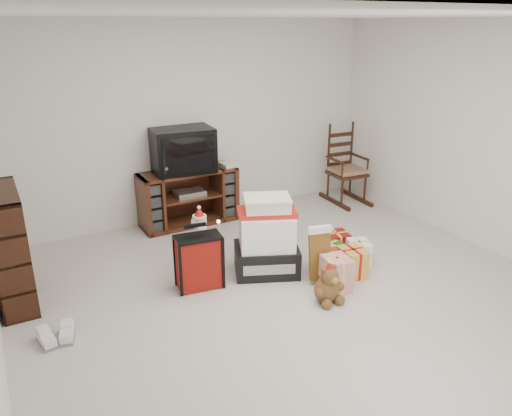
{
  "coord_description": "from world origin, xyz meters",
  "views": [
    {
      "loc": [
        -2.34,
        -3.42,
        2.46
      ],
      "look_at": [
        -0.13,
        0.6,
        0.74
      ],
      "focal_mm": 35.0,
      "sensor_mm": 36.0,
      "label": 1
    }
  ],
  "objects_px": {
    "gift_pile": "(267,241)",
    "bookshelf": "(9,249)",
    "tv_stand": "(189,197)",
    "mrs_claus_figurine": "(201,244)",
    "red_suitcase": "(199,262)",
    "sneaker_pair": "(57,336)",
    "santa_figurine": "(281,228)",
    "gift_cluster": "(339,256)",
    "rocking_chair": "(344,174)",
    "crt_television": "(183,150)",
    "teddy_bear": "(327,286)"
  },
  "relations": [
    {
      "from": "santa_figurine",
      "to": "sneaker_pair",
      "type": "height_order",
      "value": "santa_figurine"
    },
    {
      "from": "santa_figurine",
      "to": "mrs_claus_figurine",
      "type": "height_order",
      "value": "mrs_claus_figurine"
    },
    {
      "from": "rocking_chair",
      "to": "red_suitcase",
      "type": "relative_size",
      "value": 1.81
    },
    {
      "from": "gift_cluster",
      "to": "teddy_bear",
      "type": "bearing_deg",
      "value": -136.37
    },
    {
      "from": "red_suitcase",
      "to": "teddy_bear",
      "type": "relative_size",
      "value": 1.75
    },
    {
      "from": "teddy_bear",
      "to": "bookshelf",
      "type": "bearing_deg",
      "value": 150.51
    },
    {
      "from": "santa_figurine",
      "to": "gift_cluster",
      "type": "height_order",
      "value": "santa_figurine"
    },
    {
      "from": "gift_pile",
      "to": "mrs_claus_figurine",
      "type": "height_order",
      "value": "gift_pile"
    },
    {
      "from": "teddy_bear",
      "to": "mrs_claus_figurine",
      "type": "xyz_separation_m",
      "value": [
        -0.74,
        1.24,
        0.09
      ]
    },
    {
      "from": "gift_pile",
      "to": "bookshelf",
      "type": "bearing_deg",
      "value": -172.58
    },
    {
      "from": "sneaker_pair",
      "to": "bookshelf",
      "type": "bearing_deg",
      "value": 103.61
    },
    {
      "from": "tv_stand",
      "to": "santa_figurine",
      "type": "relative_size",
      "value": 2.28
    },
    {
      "from": "gift_pile",
      "to": "mrs_claus_figurine",
      "type": "distance_m",
      "value": 0.72
    },
    {
      "from": "bookshelf",
      "to": "santa_figurine",
      "type": "bearing_deg",
      "value": -2.64
    },
    {
      "from": "gift_cluster",
      "to": "santa_figurine",
      "type": "bearing_deg",
      "value": 106.4
    },
    {
      "from": "gift_pile",
      "to": "santa_figurine",
      "type": "distance_m",
      "value": 0.73
    },
    {
      "from": "tv_stand",
      "to": "mrs_claus_figurine",
      "type": "relative_size",
      "value": 1.86
    },
    {
      "from": "tv_stand",
      "to": "santa_figurine",
      "type": "xyz_separation_m",
      "value": [
        0.69,
        -1.13,
        -0.14
      ]
    },
    {
      "from": "bookshelf",
      "to": "rocking_chair",
      "type": "bearing_deg",
      "value": 9.68
    },
    {
      "from": "bookshelf",
      "to": "sneaker_pair",
      "type": "distance_m",
      "value": 1.01
    },
    {
      "from": "bookshelf",
      "to": "crt_television",
      "type": "relative_size",
      "value": 1.38
    },
    {
      "from": "tv_stand",
      "to": "crt_television",
      "type": "distance_m",
      "value": 0.62
    },
    {
      "from": "rocking_chair",
      "to": "sneaker_pair",
      "type": "height_order",
      "value": "rocking_chair"
    },
    {
      "from": "sneaker_pair",
      "to": "gift_cluster",
      "type": "relative_size",
      "value": 0.3
    },
    {
      "from": "gift_pile",
      "to": "mrs_claus_figurine",
      "type": "xyz_separation_m",
      "value": [
        -0.54,
        0.46,
        -0.1
      ]
    },
    {
      "from": "bookshelf",
      "to": "santa_figurine",
      "type": "distance_m",
      "value": 2.84
    },
    {
      "from": "rocking_chair",
      "to": "sneaker_pair",
      "type": "xyz_separation_m",
      "value": [
        -4.2,
        -1.62,
        -0.35
      ]
    },
    {
      "from": "rocking_chair",
      "to": "santa_figurine",
      "type": "bearing_deg",
      "value": -147.66
    },
    {
      "from": "teddy_bear",
      "to": "crt_television",
      "type": "height_order",
      "value": "crt_television"
    },
    {
      "from": "tv_stand",
      "to": "sneaker_pair",
      "type": "bearing_deg",
      "value": -136.54
    },
    {
      "from": "rocking_chair",
      "to": "crt_television",
      "type": "xyz_separation_m",
      "value": [
        -2.34,
        0.26,
        0.58
      ]
    },
    {
      "from": "red_suitcase",
      "to": "gift_cluster",
      "type": "distance_m",
      "value": 1.5
    },
    {
      "from": "red_suitcase",
      "to": "sneaker_pair",
      "type": "height_order",
      "value": "red_suitcase"
    },
    {
      "from": "crt_television",
      "to": "mrs_claus_figurine",
      "type": "bearing_deg",
      "value": -99.02
    },
    {
      "from": "bookshelf",
      "to": "red_suitcase",
      "type": "xyz_separation_m",
      "value": [
        1.59,
        -0.61,
        -0.24
      ]
    },
    {
      "from": "rocking_chair",
      "to": "sneaker_pair",
      "type": "relative_size",
      "value": 3.64
    },
    {
      "from": "gift_pile",
      "to": "sneaker_pair",
      "type": "bearing_deg",
      "value": -151.11
    },
    {
      "from": "tv_stand",
      "to": "sneaker_pair",
      "type": "height_order",
      "value": "tv_stand"
    },
    {
      "from": "bookshelf",
      "to": "sneaker_pair",
      "type": "relative_size",
      "value": 3.39
    },
    {
      "from": "bookshelf",
      "to": "rocking_chair",
      "type": "distance_m",
      "value": 4.49
    },
    {
      "from": "gift_cluster",
      "to": "red_suitcase",
      "type": "bearing_deg",
      "value": 167.72
    },
    {
      "from": "red_suitcase",
      "to": "gift_pile",
      "type": "bearing_deg",
      "value": 3.99
    },
    {
      "from": "red_suitcase",
      "to": "teddy_bear",
      "type": "bearing_deg",
      "value": -34.01
    },
    {
      "from": "tv_stand",
      "to": "bookshelf",
      "type": "xyz_separation_m",
      "value": [
        -2.12,
        -1.0,
        0.17
      ]
    },
    {
      "from": "gift_pile",
      "to": "crt_television",
      "type": "relative_size",
      "value": 1.04
    },
    {
      "from": "rocking_chair",
      "to": "bookshelf",
      "type": "bearing_deg",
      "value": -166.81
    },
    {
      "from": "red_suitcase",
      "to": "teddy_bear",
      "type": "xyz_separation_m",
      "value": [
        0.93,
        -0.82,
        -0.12
      ]
    },
    {
      "from": "bookshelf",
      "to": "mrs_claus_figurine",
      "type": "height_order",
      "value": "bookshelf"
    },
    {
      "from": "red_suitcase",
      "to": "santa_figurine",
      "type": "relative_size",
      "value": 1.18
    },
    {
      "from": "bookshelf",
      "to": "gift_pile",
      "type": "bearing_deg",
      "value": -15.61
    }
  ]
}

